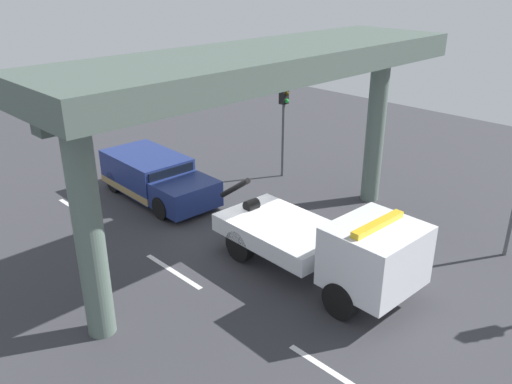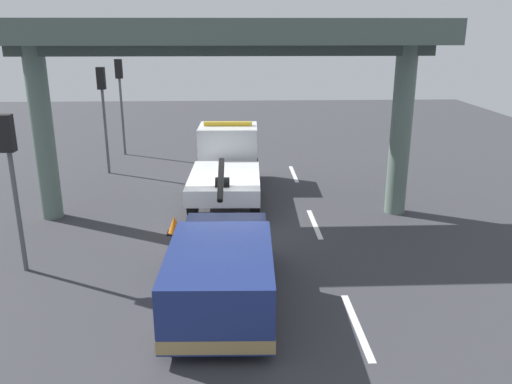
{
  "view_description": "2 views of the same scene",
  "coord_description": "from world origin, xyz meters",
  "px_view_note": "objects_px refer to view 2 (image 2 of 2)",
  "views": [
    {
      "loc": [
        11.26,
        -10.49,
        8.31
      ],
      "look_at": [
        -0.09,
        0.68,
        1.46
      ],
      "focal_mm": 36.85,
      "sensor_mm": 36.0,
      "label": 1
    },
    {
      "loc": [
        -15.51,
        -0.32,
        6.0
      ],
      "look_at": [
        -0.56,
        -0.95,
        1.28
      ],
      "focal_mm": 36.42,
      "sensor_mm": 36.0,
      "label": 2
    }
  ],
  "objects_px": {
    "traffic_light_near": "(11,159)",
    "traffic_light_far": "(103,97)",
    "traffic_light_mid": "(120,86)",
    "traffic_cone_orange": "(175,225)",
    "tow_truck_white": "(227,161)",
    "towed_van_green": "(222,273)"
  },
  "relations": [
    {
      "from": "traffic_light_near",
      "to": "traffic_light_far",
      "type": "distance_m",
      "value": 9.5
    },
    {
      "from": "traffic_light_mid",
      "to": "traffic_cone_orange",
      "type": "distance_m",
      "value": 11.64
    },
    {
      "from": "tow_truck_white",
      "to": "traffic_light_far",
      "type": "xyz_separation_m",
      "value": [
        2.89,
        5.16,
        2.07
      ]
    },
    {
      "from": "towed_van_green",
      "to": "traffic_light_near",
      "type": "height_order",
      "value": "traffic_light_near"
    },
    {
      "from": "tow_truck_white",
      "to": "towed_van_green",
      "type": "distance_m",
      "value": 8.62
    },
    {
      "from": "towed_van_green",
      "to": "traffic_light_far",
      "type": "distance_m",
      "value": 12.84
    },
    {
      "from": "tow_truck_white",
      "to": "traffic_cone_orange",
      "type": "relative_size",
      "value": 13.21
    },
    {
      "from": "traffic_light_far",
      "to": "traffic_cone_orange",
      "type": "relative_size",
      "value": 8.15
    },
    {
      "from": "traffic_light_far",
      "to": "tow_truck_white",
      "type": "bearing_deg",
      "value": -119.22
    },
    {
      "from": "traffic_light_near",
      "to": "traffic_light_mid",
      "type": "height_order",
      "value": "traffic_light_mid"
    },
    {
      "from": "tow_truck_white",
      "to": "traffic_light_near",
      "type": "height_order",
      "value": "traffic_light_near"
    },
    {
      "from": "towed_van_green",
      "to": "traffic_light_mid",
      "type": "distance_m",
      "value": 16.06
    },
    {
      "from": "towed_van_green",
      "to": "tow_truck_white",
      "type": "bearing_deg",
      "value": -0.17
    },
    {
      "from": "tow_truck_white",
      "to": "traffic_light_far",
      "type": "height_order",
      "value": "traffic_light_far"
    },
    {
      "from": "traffic_light_near",
      "to": "traffic_light_mid",
      "type": "distance_m",
      "value": 13.0
    },
    {
      "from": "traffic_light_near",
      "to": "traffic_cone_orange",
      "type": "xyz_separation_m",
      "value": [
        2.37,
        -3.59,
        -2.7
      ]
    },
    {
      "from": "traffic_light_mid",
      "to": "traffic_cone_orange",
      "type": "xyz_separation_m",
      "value": [
        -10.63,
        -3.59,
        -3.1
      ]
    },
    {
      "from": "tow_truck_white",
      "to": "traffic_cone_orange",
      "type": "distance_m",
      "value": 4.62
    },
    {
      "from": "traffic_light_near",
      "to": "traffic_cone_orange",
      "type": "relative_size",
      "value": 7.35
    },
    {
      "from": "towed_van_green",
      "to": "traffic_light_mid",
      "type": "relative_size",
      "value": 1.14
    },
    {
      "from": "traffic_light_near",
      "to": "tow_truck_white",
      "type": "bearing_deg",
      "value": -37.99
    },
    {
      "from": "traffic_light_far",
      "to": "traffic_light_mid",
      "type": "distance_m",
      "value": 3.5
    }
  ]
}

